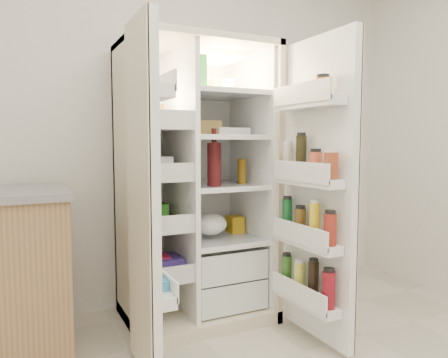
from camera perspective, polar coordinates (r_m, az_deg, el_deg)
name	(u,v)px	position (r m, az deg, el deg)	size (l,w,h in m)	color
wall_back	(162,117)	(3.12, -8.29, 8.24)	(4.00, 0.02, 2.70)	white
refrigerator	(195,206)	(2.86, -3.95, -3.59)	(0.92, 0.70, 1.80)	beige
freezer_door	(144,199)	(2.10, -10.71, -2.64)	(0.15, 0.40, 1.72)	white
fridge_door	(317,195)	(2.48, 12.37, -2.06)	(0.17, 0.58, 1.72)	white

